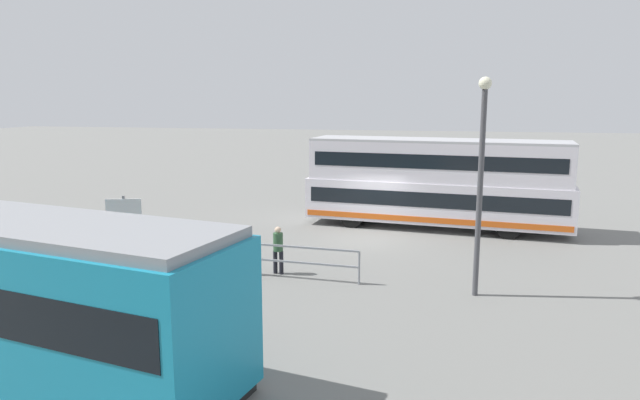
% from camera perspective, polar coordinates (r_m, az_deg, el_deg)
% --- Properties ---
extents(ground_plane, '(160.00, 160.00, 0.00)m').
position_cam_1_polar(ground_plane, '(23.56, 4.90, -3.81)').
color(ground_plane, slate).
extents(double_decker_bus, '(11.52, 3.81, 3.92)m').
position_cam_1_polar(double_decker_bus, '(25.47, 11.55, 1.66)').
color(double_decker_bus, silver).
rests_on(double_decker_bus, ground).
extents(pedestrian_near_railing, '(0.38, 0.38, 1.58)m').
position_cam_1_polar(pedestrian_near_railing, '(18.62, -4.21, -4.71)').
color(pedestrian_near_railing, black).
rests_on(pedestrian_near_railing, ground).
extents(pedestrian_railing, '(6.69, 0.48, 1.08)m').
position_cam_1_polar(pedestrian_railing, '(18.52, -6.20, -5.36)').
color(pedestrian_railing, gray).
rests_on(pedestrian_railing, ground).
extents(info_sign, '(1.15, 0.36, 2.46)m').
position_cam_1_polar(info_sign, '(20.19, -18.99, -1.68)').
color(info_sign, slate).
rests_on(info_sign, ground).
extents(street_lamp, '(0.36, 0.36, 6.25)m').
position_cam_1_polar(street_lamp, '(16.64, 15.80, 2.95)').
color(street_lamp, '#4C4C51').
rests_on(street_lamp, ground).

